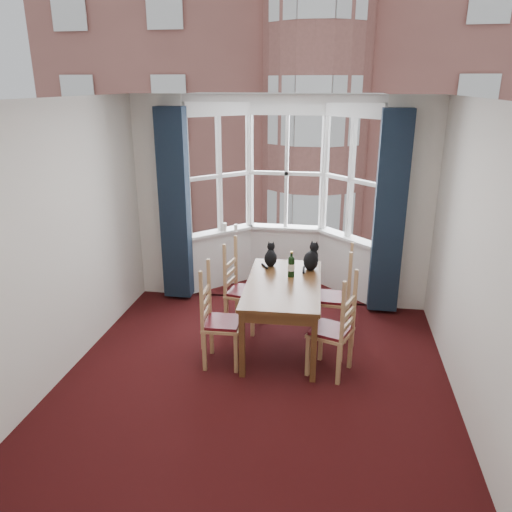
% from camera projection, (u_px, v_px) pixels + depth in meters
% --- Properties ---
extents(floor, '(4.50, 4.50, 0.00)m').
position_uv_depth(floor, '(253.00, 388.00, 5.06)').
color(floor, black).
rests_on(floor, ground).
extents(ceiling, '(4.50, 4.50, 0.00)m').
position_uv_depth(ceiling, '(252.00, 99.00, 4.15)').
color(ceiling, white).
rests_on(ceiling, floor).
extents(wall_left, '(0.00, 4.50, 4.50)m').
position_uv_depth(wall_left, '(52.00, 247.00, 4.91)').
color(wall_left, silver).
rests_on(wall_left, floor).
extents(wall_right, '(0.00, 4.50, 4.50)m').
position_uv_depth(wall_right, '(480.00, 270.00, 4.30)').
color(wall_right, silver).
rests_on(wall_right, floor).
extents(wall_near, '(4.00, 0.00, 4.00)m').
position_uv_depth(wall_near, '(177.00, 404.00, 2.51)').
color(wall_near, silver).
rests_on(wall_near, floor).
extents(wall_back_pier_left, '(0.70, 0.12, 2.80)m').
position_uv_depth(wall_back_pier_left, '(163.00, 199.00, 6.95)').
color(wall_back_pier_left, silver).
rests_on(wall_back_pier_left, floor).
extents(wall_back_pier_right, '(0.70, 0.12, 2.80)m').
position_uv_depth(wall_back_pier_right, '(407.00, 208.00, 6.45)').
color(wall_back_pier_right, silver).
rests_on(wall_back_pier_right, floor).
extents(bay_window, '(2.76, 0.94, 2.80)m').
position_uv_depth(bay_window, '(284.00, 195.00, 7.17)').
color(bay_window, white).
rests_on(bay_window, floor).
extents(curtain_left, '(0.38, 0.22, 2.60)m').
position_uv_depth(curtain_left, '(175.00, 206.00, 6.77)').
color(curtain_left, '#162333').
rests_on(curtain_left, floor).
extents(curtain_right, '(0.38, 0.22, 2.60)m').
position_uv_depth(curtain_right, '(390.00, 214.00, 6.33)').
color(curtain_right, '#162333').
rests_on(curtain_right, floor).
extents(dining_table, '(0.89, 1.59, 0.79)m').
position_uv_depth(dining_table, '(283.00, 290.00, 5.68)').
color(dining_table, brown).
rests_on(dining_table, floor).
extents(chair_left_near, '(0.41, 0.43, 0.92)m').
position_uv_depth(chair_left_near, '(214.00, 323.00, 5.38)').
color(chair_left_near, tan).
rests_on(chair_left_near, floor).
extents(chair_left_far, '(0.47, 0.48, 0.92)m').
position_uv_depth(chair_left_far, '(237.00, 292.00, 6.19)').
color(chair_left_far, tan).
rests_on(chair_left_far, floor).
extents(chair_right_near, '(0.52, 0.53, 0.92)m').
position_uv_depth(chair_right_near, '(339.00, 334.00, 5.16)').
color(chair_right_near, tan).
rests_on(chair_right_near, floor).
extents(chair_right_far, '(0.42, 0.44, 0.92)m').
position_uv_depth(chair_right_far, '(341.00, 300.00, 5.97)').
color(chair_right_far, tan).
rests_on(chair_right_far, floor).
extents(cat_left, '(0.17, 0.23, 0.30)m').
position_uv_depth(cat_left, '(271.00, 257.00, 6.14)').
color(cat_left, black).
rests_on(cat_left, dining_table).
extents(cat_right, '(0.26, 0.29, 0.35)m').
position_uv_depth(cat_right, '(311.00, 259.00, 6.01)').
color(cat_right, black).
rests_on(cat_right, dining_table).
extents(wine_bottle, '(0.08, 0.08, 0.31)m').
position_uv_depth(wine_bottle, '(291.00, 266.00, 5.79)').
color(wine_bottle, black).
rests_on(wine_bottle, dining_table).
extents(candle_tall, '(0.06, 0.06, 0.12)m').
position_uv_depth(candle_tall, '(225.00, 227.00, 7.31)').
color(candle_tall, white).
rests_on(candle_tall, bay_window).
extents(candle_short, '(0.06, 0.06, 0.10)m').
position_uv_depth(candle_short, '(236.00, 228.00, 7.32)').
color(candle_short, white).
rests_on(candle_short, bay_window).
extents(street, '(80.00, 80.00, 0.00)m').
position_uv_depth(street, '(325.00, 210.00, 37.10)').
color(street, '#333335').
rests_on(street, ground).
extents(tenement_building, '(18.40, 7.80, 15.20)m').
position_uv_depth(tenement_building, '(319.00, 123.00, 17.60)').
color(tenement_building, '#A15E53').
rests_on(tenement_building, street).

